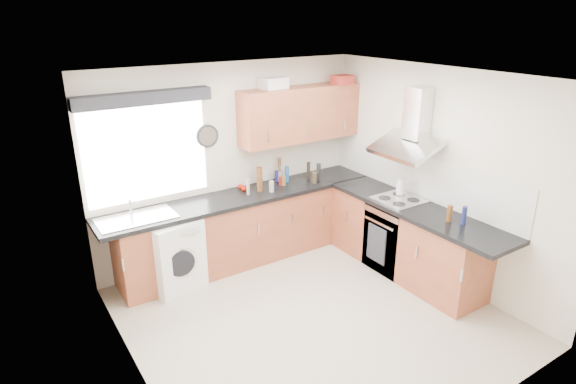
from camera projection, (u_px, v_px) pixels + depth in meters
ground_plane at (312, 316)px, 5.14m from camera, size 3.60×3.60×0.00m
ceiling at (317, 78)px, 4.26m from camera, size 3.60×3.60×0.02m
wall_back at (231, 163)px, 6.11m from camera, size 3.60×0.02×2.50m
wall_front at (470, 293)px, 3.29m from camera, size 3.60×0.02×2.50m
wall_left at (130, 257)px, 3.78m from camera, size 0.02×3.60×2.50m
wall_right at (438, 176)px, 5.63m from camera, size 0.02×3.60×2.50m
window at (147, 153)px, 5.46m from camera, size 1.40×0.02×1.10m
window_blind at (144, 98)px, 5.16m from camera, size 1.50×0.18×0.14m
splashback at (418, 175)px, 5.88m from camera, size 0.01×3.00×0.54m
base_cab_back at (237, 231)px, 6.12m from camera, size 3.00×0.58×0.86m
base_cab_corner at (336, 205)px, 6.94m from camera, size 0.60×0.60×0.86m
base_cab_right at (405, 240)px, 5.88m from camera, size 0.58×2.10×0.86m
worktop_back at (243, 197)px, 6.00m from camera, size 3.60×0.62×0.05m
worktop_right at (418, 210)px, 5.60m from camera, size 0.62×2.42×0.05m
sink at (136, 215)px, 5.30m from camera, size 0.84×0.46×0.10m
oven at (396, 236)px, 6.00m from camera, size 0.56×0.58×0.85m
hob_plate at (399, 200)px, 5.82m from camera, size 0.52×0.52×0.01m
extractor_hood at (411, 129)px, 5.57m from camera, size 0.52×0.78×0.66m
upper_cabinets at (300, 114)px, 6.27m from camera, size 1.70×0.35×0.70m
washing_machine at (172, 253)px, 5.57m from camera, size 0.67×0.66×0.85m
wall_clock at (208, 136)px, 5.78m from camera, size 0.28×0.04×0.28m
casserole at (273, 83)px, 5.97m from camera, size 0.35×0.27×0.14m
storage_box at (342, 80)px, 6.35m from camera, size 0.27×0.23×0.12m
utensil_pot at (280, 176)px, 6.47m from camera, size 0.10×0.10×0.13m
kitchen_roll at (401, 187)px, 5.93m from camera, size 0.11×0.11×0.22m
tomato_cluster at (244, 187)px, 6.15m from camera, size 0.17×0.17×0.07m
jar_0 at (276, 176)px, 6.43m from camera, size 0.05×0.05×0.16m
jar_1 at (314, 178)px, 6.38m from camera, size 0.07×0.07×0.15m
jar_2 at (284, 181)px, 6.30m from camera, size 0.05×0.05×0.12m
jar_3 at (308, 171)px, 6.52m from camera, size 0.05×0.05×0.24m
jar_4 at (259, 177)px, 6.25m from camera, size 0.08×0.08×0.26m
jar_5 at (287, 174)px, 6.41m from camera, size 0.06×0.06×0.22m
jar_6 at (248, 187)px, 5.96m from camera, size 0.04×0.04×0.21m
jar_7 at (319, 172)px, 6.45m from camera, size 0.06×0.06×0.24m
jar_8 at (281, 181)px, 6.31m from camera, size 0.07×0.07×0.11m
jar_9 at (260, 184)px, 6.09m from camera, size 0.07×0.07×0.20m
jar_10 at (272, 186)px, 6.07m from camera, size 0.06×0.06×0.14m
bottle_0 at (450, 213)px, 5.21m from camera, size 0.06×0.06×0.19m
bottle_1 at (464, 216)px, 5.12m from camera, size 0.05×0.05×0.21m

